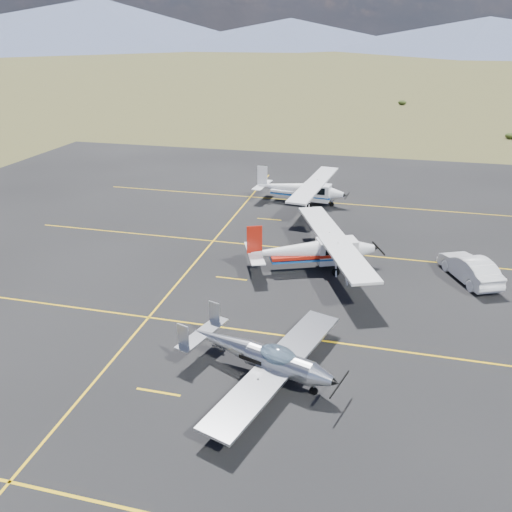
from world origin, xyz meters
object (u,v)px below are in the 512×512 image
at_px(aircraft_low_wing, 263,357).
at_px(sedan, 470,268).
at_px(aircraft_cessna, 314,249).
at_px(aircraft_plain, 301,189).

height_order(aircraft_low_wing, sedan, aircraft_low_wing).
xyz_separation_m(aircraft_cessna, aircraft_plain, (-2.93, 13.25, -0.06)).
relative_size(aircraft_low_wing, aircraft_cessna, 0.81).
relative_size(aircraft_cessna, sedan, 2.53).
height_order(aircraft_plain, sedan, aircraft_plain).
xyz_separation_m(aircraft_low_wing, aircraft_plain, (-2.26, 24.67, 0.32)).
bearing_deg(sedan, aircraft_plain, -69.51).
bearing_deg(aircraft_cessna, sedan, -17.77).
distance_m(aircraft_low_wing, sedan, 15.82).
height_order(aircraft_cessna, sedan, aircraft_cessna).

